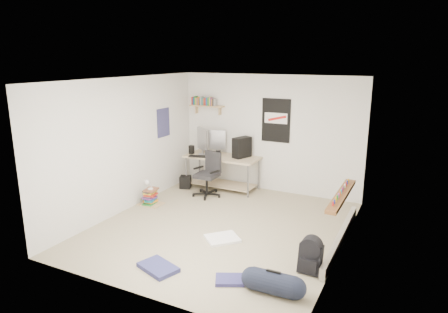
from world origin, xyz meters
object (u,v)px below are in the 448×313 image
at_px(office_chair, 207,173).
at_px(backpack, 310,258).
at_px(desk, 222,172).
at_px(duffel_bag, 273,283).
at_px(book_stack, 151,197).

xyz_separation_m(office_chair, backpack, (2.75, -2.06, -0.29)).
xyz_separation_m(desk, backpack, (2.69, -2.65, -0.16)).
xyz_separation_m(duffel_bag, book_stack, (-3.22, 1.82, 0.01)).
xyz_separation_m(desk, office_chair, (-0.06, -0.59, 0.12)).
xyz_separation_m(office_chair, book_stack, (-0.75, -0.94, -0.34)).
xyz_separation_m(backpack, book_stack, (-3.50, 1.12, -0.05)).
bearing_deg(duffel_bag, desk, 124.25).
xyz_separation_m(office_chair, duffel_bag, (2.47, -2.76, -0.35)).
height_order(desk, backpack, desk).
bearing_deg(office_chair, book_stack, -113.03).
xyz_separation_m(desk, book_stack, (-0.81, -1.53, -0.22)).
bearing_deg(backpack, desk, 136.16).
distance_m(backpack, duffel_bag, 0.76).
height_order(backpack, book_stack, backpack).
height_order(desk, office_chair, office_chair).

